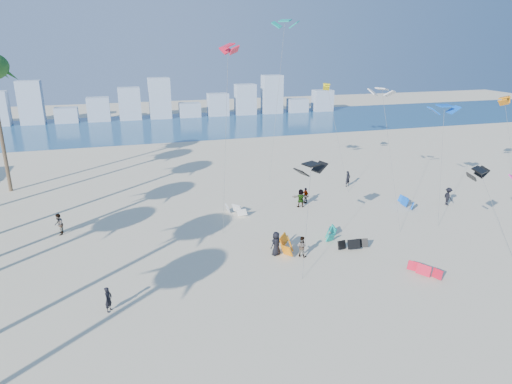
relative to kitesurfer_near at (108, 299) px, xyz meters
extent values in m
plane|color=beige|center=(8.52, -9.11, -0.82)|extent=(220.00, 220.00, 0.00)
plane|color=navy|center=(8.52, 62.89, -0.82)|extent=(220.00, 220.00, 0.00)
imported|color=black|center=(0.00, 0.00, 0.00)|extent=(0.63, 0.71, 1.64)
imported|color=gray|center=(14.26, 3.68, 0.01)|extent=(1.02, 1.02, 1.66)
imported|color=black|center=(12.43, 4.46, 0.14)|extent=(1.12, 0.99, 1.93)
imported|color=gray|center=(19.21, 15.01, -0.02)|extent=(0.68, 1.02, 1.61)
imported|color=black|center=(32.80, 10.28, 0.10)|extent=(0.79, 1.24, 1.84)
imported|color=gray|center=(18.28, 13.99, 0.11)|extent=(1.81, 0.98, 1.86)
imported|color=black|center=(25.95, 18.77, 0.08)|extent=(0.77, 0.65, 1.80)
imported|color=gray|center=(-4.20, 13.46, 0.13)|extent=(0.74, 0.94, 1.90)
cylinder|color=#595959|center=(14.20, 2.70, 2.66)|extent=(2.42, 4.73, 6.99)
cylinder|color=#595959|center=(24.65, 8.63, 5.02)|extent=(0.62, 5.95, 11.70)
cylinder|color=#595959|center=(29.02, 7.26, 4.36)|extent=(1.44, 3.00, 10.37)
cylinder|color=#595959|center=(10.37, 12.40, 6.93)|extent=(2.02, 5.22, 15.51)
cylinder|color=#595959|center=(24.64, 19.34, 4.81)|extent=(1.02, 4.84, 11.27)
cylinder|color=#595959|center=(19.29, 24.57, 8.18)|extent=(2.48, 2.43, 18.00)
cylinder|color=#595959|center=(40.78, 11.34, 4.22)|extent=(1.35, 5.55, 10.09)
cylinder|color=#595959|center=(27.08, -1.95, 2.81)|extent=(2.85, 2.24, 7.28)
cylinder|color=brown|center=(-10.71, 27.89, 5.87)|extent=(0.40, 0.40, 13.39)
cube|color=#9EADBF|center=(-14.88, 72.89, 3.38)|extent=(4.40, 3.00, 8.40)
cube|color=#9EADBF|center=(-8.68, 72.89, 0.68)|extent=(4.40, 3.00, 3.00)
cube|color=#9EADBF|center=(-2.48, 72.89, 1.58)|extent=(4.40, 3.00, 4.80)
cube|color=#9EADBF|center=(3.72, 72.89, 2.48)|extent=(4.40, 3.00, 6.60)
cube|color=#9EADBF|center=(9.92, 72.89, 3.38)|extent=(4.40, 3.00, 8.40)
cube|color=#9EADBF|center=(16.12, 72.89, 0.68)|extent=(4.40, 3.00, 3.00)
cube|color=#9EADBF|center=(22.32, 72.89, 1.58)|extent=(4.40, 3.00, 4.80)
cube|color=#9EADBF|center=(28.52, 72.89, 2.48)|extent=(4.40, 3.00, 6.60)
cube|color=#9EADBF|center=(34.72, 72.89, 3.38)|extent=(4.40, 3.00, 8.40)
cube|color=#9EADBF|center=(40.92, 72.89, 0.68)|extent=(4.40, 3.00, 3.00)
cube|color=#9EADBF|center=(47.12, 72.89, 1.58)|extent=(4.40, 3.00, 4.80)
camera|label=1|loc=(1.75, -26.26, 15.26)|focal=32.22mm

